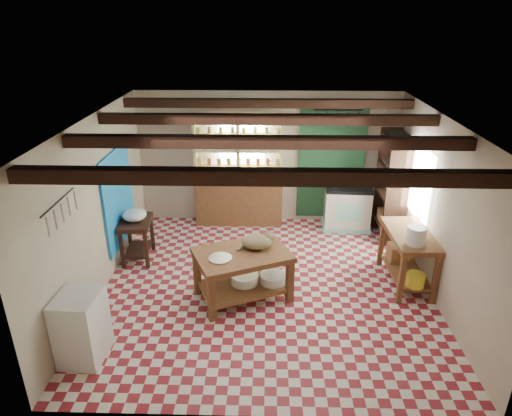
{
  "coord_description": "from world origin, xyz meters",
  "views": [
    {
      "loc": [
        0.01,
        -6.05,
        3.95
      ],
      "look_at": [
        -0.16,
        0.3,
        1.2
      ],
      "focal_mm": 32.0,
      "sensor_mm": 36.0,
      "label": 1
    }
  ],
  "objects_px": {
    "right_counter": "(407,258)",
    "prep_table": "(137,240)",
    "white_cabinet": "(82,327)",
    "stove": "(347,207)",
    "work_table": "(243,275)",
    "cat": "(257,242)"
  },
  "relations": [
    {
      "from": "prep_table",
      "to": "right_counter",
      "type": "relative_size",
      "value": 0.6
    },
    {
      "from": "stove",
      "to": "white_cabinet",
      "type": "bearing_deg",
      "value": -131.79
    },
    {
      "from": "white_cabinet",
      "to": "prep_table",
      "type": "bearing_deg",
      "value": 93.08
    },
    {
      "from": "white_cabinet",
      "to": "right_counter",
      "type": "bearing_deg",
      "value": 25.72
    },
    {
      "from": "stove",
      "to": "work_table",
      "type": "bearing_deg",
      "value": -124.77
    },
    {
      "from": "work_table",
      "to": "prep_table",
      "type": "height_order",
      "value": "work_table"
    },
    {
      "from": "white_cabinet",
      "to": "stove",
      "type": "bearing_deg",
      "value": 48.51
    },
    {
      "from": "white_cabinet",
      "to": "right_counter",
      "type": "xyz_separation_m",
      "value": [
        4.4,
        1.79,
        -0.01
      ]
    },
    {
      "from": "work_table",
      "to": "right_counter",
      "type": "distance_m",
      "value": 2.56
    },
    {
      "from": "right_counter",
      "to": "stove",
      "type": "bearing_deg",
      "value": 105.2
    },
    {
      "from": "right_counter",
      "to": "prep_table",
      "type": "bearing_deg",
      "value": 169.76
    },
    {
      "from": "prep_table",
      "to": "white_cabinet",
      "type": "xyz_separation_m",
      "value": [
        -0.02,
        -2.43,
        0.08
      ]
    },
    {
      "from": "prep_table",
      "to": "stove",
      "type": "bearing_deg",
      "value": 14.98
    },
    {
      "from": "cat",
      "to": "work_table",
      "type": "bearing_deg",
      "value": -178.69
    },
    {
      "from": "stove",
      "to": "white_cabinet",
      "type": "xyz_separation_m",
      "value": [
        -3.79,
        -3.78,
        0.01
      ]
    },
    {
      "from": "work_table",
      "to": "white_cabinet",
      "type": "relative_size",
      "value": 1.5
    },
    {
      "from": "stove",
      "to": "white_cabinet",
      "type": "distance_m",
      "value": 5.35
    },
    {
      "from": "stove",
      "to": "cat",
      "type": "distance_m",
      "value": 2.89
    },
    {
      "from": "stove",
      "to": "right_counter",
      "type": "bearing_deg",
      "value": -69.65
    },
    {
      "from": "prep_table",
      "to": "cat",
      "type": "bearing_deg",
      "value": -29.41
    },
    {
      "from": "prep_table",
      "to": "white_cabinet",
      "type": "relative_size",
      "value": 0.83
    },
    {
      "from": "stove",
      "to": "prep_table",
      "type": "distance_m",
      "value": 4.0
    }
  ]
}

